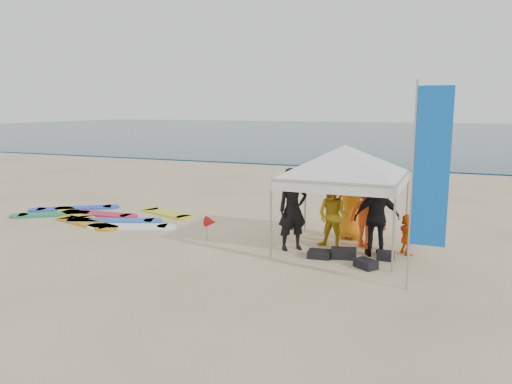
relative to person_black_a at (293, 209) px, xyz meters
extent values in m
plane|color=beige|center=(-1.43, -1.93, -0.97)|extent=(120.00, 120.00, 0.00)
cube|color=#0C2633|center=(-1.43, 58.07, -0.93)|extent=(160.00, 84.00, 0.08)
cube|color=silver|center=(-1.43, 16.27, -0.97)|extent=(160.00, 1.20, 0.01)
imported|color=black|center=(0.00, 0.00, 0.00)|extent=(0.84, 0.82, 1.95)
imported|color=gold|center=(0.84, 0.48, -0.18)|extent=(0.88, 0.76, 1.58)
imported|color=#EF4A15|center=(1.59, 0.85, -0.16)|extent=(1.21, 1.05, 1.62)
imported|color=black|center=(1.91, 0.23, -0.09)|extent=(1.12, 0.79, 1.76)
imported|color=orange|center=(1.08, 1.49, -0.06)|extent=(0.97, 0.72, 1.82)
imported|color=orange|center=(2.55, 0.61, -0.50)|extent=(0.70, 0.89, 0.95)
cylinder|color=#A5A5A8|center=(-0.25, 1.86, -0.09)|extent=(0.05, 0.05, 1.77)
cylinder|color=#A5A5A8|center=(2.41, 1.86, -0.09)|extent=(0.05, 0.05, 1.77)
cylinder|color=#A5A5A8|center=(-0.25, -0.80, -0.09)|extent=(0.05, 0.05, 1.77)
cylinder|color=#A5A5A8|center=(2.41, -0.80, -0.09)|extent=(0.05, 0.05, 1.77)
cube|color=white|center=(1.08, -0.80, 0.68)|extent=(2.76, 0.02, 0.24)
cube|color=white|center=(1.08, 1.86, 0.68)|extent=(2.76, 0.02, 0.24)
cube|color=white|center=(-0.25, 0.53, 0.68)|extent=(0.02, 2.76, 0.24)
cube|color=white|center=(2.41, 0.53, 0.68)|extent=(0.02, 2.76, 0.24)
pyramid|color=white|center=(1.08, 0.53, 1.51)|extent=(3.76, 3.76, 0.71)
cylinder|color=#A5A5A8|center=(2.79, -1.70, 0.93)|extent=(0.04, 0.04, 3.81)
cube|color=blue|center=(3.11, -1.70, 1.32)|extent=(0.60, 0.03, 2.83)
cylinder|color=#A5A5A8|center=(-2.24, -0.07, -0.67)|extent=(0.02, 0.02, 0.60)
cone|color=red|center=(-2.12, -0.07, -0.47)|extent=(0.28, 0.28, 0.28)
cube|color=black|center=(1.28, -0.23, -0.86)|extent=(0.62, 0.46, 0.22)
cube|color=black|center=(1.87, -0.75, -0.88)|extent=(0.55, 0.51, 0.18)
cube|color=black|center=(0.77, -0.39, -0.89)|extent=(0.54, 0.45, 0.16)
cube|color=black|center=(2.17, -0.03, -0.87)|extent=(0.36, 0.26, 0.20)
cube|color=yellow|center=(-4.85, 2.21, -0.94)|extent=(1.87, 1.15, 0.07)
cube|color=white|center=(-4.83, 0.33, -0.94)|extent=(2.03, 1.20, 0.07)
cube|color=blue|center=(-8.10, 1.74, -0.94)|extent=(2.21, 1.76, 0.07)
cube|color=blue|center=(-5.74, 0.74, -0.94)|extent=(2.32, 1.32, 0.07)
cube|color=#227D4A|center=(-8.15, 0.71, -0.94)|extent=(1.81, 1.48, 0.07)
cube|color=yellow|center=(-7.58, 1.11, -0.94)|extent=(1.90, 1.33, 0.07)
cube|color=orange|center=(-6.31, 0.20, -0.94)|extent=(2.16, 1.08, 0.07)
cube|color=red|center=(-6.76, 1.32, -0.94)|extent=(2.13, 0.69, 0.07)
camera|label=1|loc=(3.52, -10.93, 2.37)|focal=35.00mm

